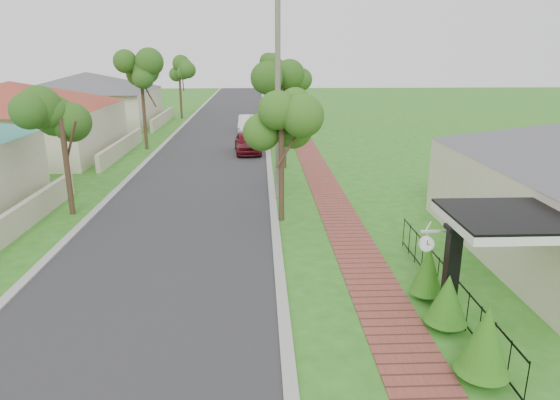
# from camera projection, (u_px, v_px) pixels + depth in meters

# --- Properties ---
(ground) EXTENTS (160.00, 160.00, 0.00)m
(ground) POSITION_uv_depth(u_px,v_px,m) (258.00, 307.00, 12.83)
(ground) COLOR #2A6D1A
(ground) RESTS_ON ground
(road) EXTENTS (7.00, 120.00, 0.02)m
(road) POSITION_uv_depth(u_px,v_px,m) (211.00, 154.00, 31.86)
(road) COLOR #28282B
(road) RESTS_ON ground
(kerb_right) EXTENTS (0.30, 120.00, 0.10)m
(kerb_right) POSITION_uv_depth(u_px,v_px,m) (268.00, 154.00, 32.00)
(kerb_right) COLOR #9E9E99
(kerb_right) RESTS_ON ground
(kerb_left) EXTENTS (0.30, 120.00, 0.10)m
(kerb_left) POSITION_uv_depth(u_px,v_px,m) (154.00, 155.00, 31.72)
(kerb_left) COLOR #9E9E99
(kerb_left) RESTS_ON ground
(sidewalk) EXTENTS (1.50, 120.00, 0.03)m
(sidewalk) POSITION_uv_depth(u_px,v_px,m) (309.00, 154.00, 32.11)
(sidewalk) COLOR brown
(sidewalk) RESTS_ON ground
(porch_post) EXTENTS (0.48, 0.48, 2.52)m
(porch_post) POSITION_uv_depth(u_px,v_px,m) (450.00, 281.00, 11.73)
(porch_post) COLOR black
(porch_post) RESTS_ON ground
(picket_fence) EXTENTS (0.03, 8.02, 1.00)m
(picket_fence) POSITION_uv_depth(u_px,v_px,m) (447.00, 285.00, 12.87)
(picket_fence) COLOR black
(picket_fence) RESTS_ON ground
(street_trees) EXTENTS (10.70, 37.65, 5.89)m
(street_trees) POSITION_uv_depth(u_px,v_px,m) (219.00, 76.00, 37.12)
(street_trees) COLOR #382619
(street_trees) RESTS_ON ground
(hedge_row) EXTENTS (0.94, 4.27, 1.76)m
(hedge_row) POSITION_uv_depth(u_px,v_px,m) (455.00, 311.00, 11.17)
(hedge_row) COLOR #265C12
(hedge_row) RESTS_ON ground
(far_house_red) EXTENTS (15.56, 15.56, 4.60)m
(far_house_red) POSITION_uv_depth(u_px,v_px,m) (15.00, 119.00, 30.72)
(far_house_red) COLOR beige
(far_house_red) RESTS_ON ground
(far_house_grey) EXTENTS (15.56, 15.56, 4.60)m
(far_house_grey) POSITION_uv_depth(u_px,v_px,m) (89.00, 98.00, 44.12)
(far_house_grey) COLOR beige
(far_house_grey) RESTS_ON ground
(parked_car_red) EXTENTS (1.92, 4.09, 1.35)m
(parked_car_red) POSITION_uv_depth(u_px,v_px,m) (248.00, 143.00, 32.06)
(parked_car_red) COLOR #5A0D16
(parked_car_red) RESTS_ON ground
(parked_car_white) EXTENTS (1.44, 4.04, 1.33)m
(parked_car_white) POSITION_uv_depth(u_px,v_px,m) (248.00, 124.00, 40.49)
(parked_car_white) COLOR white
(parked_car_white) RESTS_ON ground
(near_tree) EXTENTS (1.83, 1.83, 4.69)m
(near_tree) POSITION_uv_depth(u_px,v_px,m) (281.00, 125.00, 18.43)
(near_tree) COLOR #382619
(near_tree) RESTS_ON ground
(utility_pole) EXTENTS (1.20, 0.24, 8.92)m
(utility_pole) POSITION_uv_depth(u_px,v_px,m) (278.00, 96.00, 21.15)
(utility_pole) COLOR #736B59
(utility_pole) RESTS_ON ground
(station_clock) EXTENTS (0.64, 0.13, 0.53)m
(station_clock) POSITION_uv_depth(u_px,v_px,m) (427.00, 243.00, 11.86)
(station_clock) COLOR white
(station_clock) RESTS_ON ground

